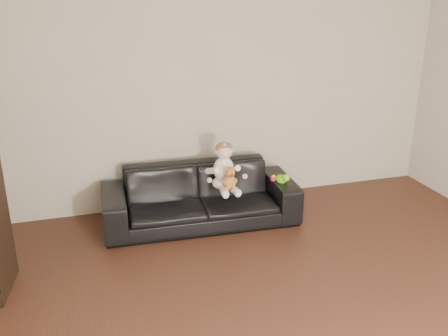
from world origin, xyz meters
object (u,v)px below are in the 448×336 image
object	(u,v)px
toy_rattle	(273,179)
toy_blue_disc	(281,186)
teddy_bear	(230,179)
toy_green	(281,179)
baby	(224,169)
sofa	(200,196)

from	to	relation	value
toy_rattle	toy_blue_disc	world-z (taller)	toy_rattle
teddy_bear	toy_green	distance (m)	0.62
teddy_bear	toy_blue_disc	size ratio (longest dim) A/B	2.03
toy_green	toy_rattle	bearing A→B (deg)	138.76
teddy_bear	toy_rattle	world-z (taller)	teddy_bear
baby	toy_blue_disc	distance (m)	0.61
toy_blue_disc	toy_rattle	bearing A→B (deg)	104.31
toy_rattle	toy_blue_disc	distance (m)	0.13
teddy_bear	toy_rattle	xyz separation A→B (m)	(0.53, 0.18, -0.13)
baby	toy_green	xyz separation A→B (m)	(0.60, -0.02, -0.17)
teddy_bear	toy_blue_disc	xyz separation A→B (m)	(0.56, 0.05, -0.16)
toy_green	toy_rattle	size ratio (longest dim) A/B	1.99
baby	toy_blue_disc	size ratio (longest dim) A/B	4.30
baby	toy_blue_disc	world-z (taller)	baby
toy_rattle	teddy_bear	bearing A→B (deg)	-161.43
baby	teddy_bear	size ratio (longest dim) A/B	2.12
sofa	toy_blue_disc	size ratio (longest dim) A/B	17.33
toy_green	toy_blue_disc	bearing A→B (deg)	-112.76
sofa	toy_green	world-z (taller)	sofa
sofa	toy_rattle	bearing A→B (deg)	-2.99
sofa	baby	bearing A→B (deg)	-22.64
toy_green	toy_rattle	world-z (taller)	toy_green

